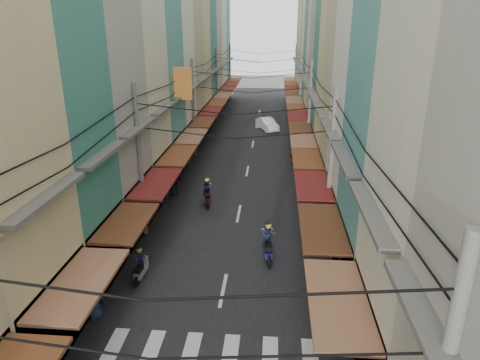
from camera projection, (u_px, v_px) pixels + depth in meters
The scene contains 15 objects.
ground at pixel (228, 266), 20.47m from camera, with size 160.00×160.00×0.00m, color slate.
road at pixel (252, 150), 39.17m from camera, with size 10.00×80.00×0.02m, color black.
sidewalk_left at pixel (182, 148), 39.67m from camera, with size 3.00×80.00×0.06m, color gray.
sidewalk_right at pixel (323, 151), 38.67m from camera, with size 3.00×80.00×0.06m, color gray.
crosswalk at pixel (209, 357), 14.85m from camera, with size 7.55×2.40×0.01m.
building_row_left at pixel (149, 39), 33.20m from camera, with size 7.80×67.67×23.70m.
building_row_right at pixel (356, 45), 32.00m from camera, with size 7.80×68.98×22.59m.
utility_poles at pixel (249, 84), 32.24m from camera, with size 10.20×66.13×8.20m.
white_car at pixel (267, 130), 46.60m from camera, with size 4.52×1.77×1.60m, color white.
bicycle at pixel (406, 314), 17.08m from camera, with size 0.64×1.70×1.17m, color black.
moving_scooters at pixel (233, 215), 24.51m from camera, with size 7.89×18.77×2.01m.
parked_scooters at pixel (322, 309), 16.63m from camera, with size 12.88×14.13×1.01m.
pedestrians at pixel (162, 223), 22.51m from camera, with size 12.12×20.01×2.25m.
market_umbrella at pixel (373, 294), 14.73m from camera, with size 2.34×2.34×2.47m.
traffic_sign at pixel (340, 254), 17.02m from camera, with size 0.10×0.68×3.10m.
Camera 1 is at (2.03, -17.68, 10.93)m, focal length 32.00 mm.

